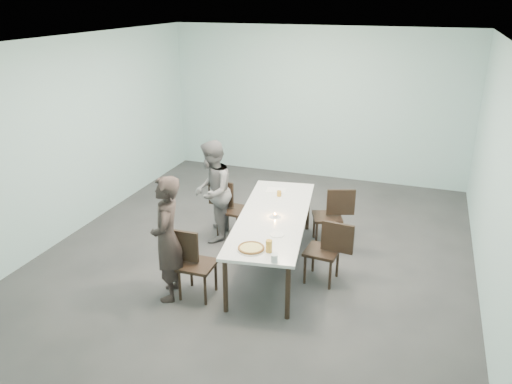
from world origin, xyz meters
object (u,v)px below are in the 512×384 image
(chair_far_left, at_px, (227,205))
(chair_near_right, at_px, (328,248))
(chair_near_left, at_px, (191,259))
(pizza, at_px, (251,248))
(tealight, at_px, (275,215))
(chair_far_right, at_px, (333,213))
(water_tumbler, at_px, (274,258))
(diner_near, at_px, (167,239))
(diner_far, at_px, (212,191))
(table, at_px, (273,219))
(side_plate, at_px, (277,235))
(amber_tumbler, at_px, (279,193))
(beer_glass, at_px, (269,246))

(chair_far_left, height_order, chair_near_right, same)
(chair_near_left, bearing_deg, pizza, 1.70)
(chair_near_left, relative_size, chair_near_right, 1.00)
(chair_near_right, distance_m, tealight, 0.84)
(chair_far_right, relative_size, water_tumbler, 9.67)
(diner_near, distance_m, tealight, 1.52)
(diner_far, height_order, tealight, diner_far)
(water_tumbler, bearing_deg, tealight, 106.66)
(chair_far_right, xyz_separation_m, tealight, (-0.62, -0.95, 0.27))
(chair_far_left, bearing_deg, table, -30.79)
(chair_near_left, height_order, side_plate, chair_near_left)
(diner_far, xyz_separation_m, tealight, (1.15, -0.51, -0.01))
(diner_near, height_order, amber_tumbler, diner_near)
(table, bearing_deg, chair_far_left, 144.50)
(chair_near_left, relative_size, diner_near, 0.55)
(pizza, bearing_deg, chair_far_right, 72.44)
(chair_near_right, xyz_separation_m, water_tumbler, (-0.43, -1.00, 0.29))
(table, distance_m, amber_tumbler, 0.72)
(table, height_order, chair_near_right, chair_near_right)
(chair_far_left, height_order, tealight, chair_far_left)
(chair_near_left, distance_m, chair_near_right, 1.76)
(chair_near_right, bearing_deg, tealight, -6.65)
(beer_glass, distance_m, amber_tumbler, 1.74)
(chair_far_left, xyz_separation_m, side_plate, (1.17, -1.22, 0.25))
(pizza, xyz_separation_m, side_plate, (0.17, 0.47, -0.01))
(table, bearing_deg, beer_glass, -75.42)
(chair_near_left, xyz_separation_m, diner_far, (-0.38, 1.53, 0.28))
(beer_glass, bearing_deg, diner_far, 132.94)
(chair_far_right, bearing_deg, chair_far_left, -10.71)
(chair_far_right, relative_size, tealight, 15.54)
(amber_tumbler, bearing_deg, chair_near_left, -109.07)
(chair_far_right, distance_m, diner_far, 1.84)
(beer_glass, xyz_separation_m, amber_tumbler, (-0.39, 1.70, -0.03))
(water_tumbler, distance_m, tealight, 1.21)
(chair_near_left, relative_size, amber_tumbler, 10.88)
(diner_near, relative_size, water_tumbler, 17.74)
(pizza, relative_size, beer_glass, 2.27)
(side_plate, bearing_deg, pizza, -110.54)
(beer_glass, bearing_deg, amber_tumbler, 102.81)
(chair_near_left, height_order, pizza, chair_near_left)
(chair_far_right, distance_m, amber_tumbler, 0.86)
(chair_near_left, height_order, chair_far_right, same)
(pizza, xyz_separation_m, beer_glass, (0.21, 0.01, 0.06))
(chair_near_left, bearing_deg, side_plate, 26.74)
(chair_near_right, relative_size, side_plate, 4.83)
(chair_far_right, bearing_deg, diner_near, 32.89)
(chair_far_left, relative_size, chair_far_right, 1.00)
(tealight, xyz_separation_m, amber_tumbler, (-0.16, 0.73, 0.02))
(side_plate, distance_m, amber_tumbler, 1.29)
(chair_near_right, xyz_separation_m, diner_near, (-1.79, -0.97, 0.30))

